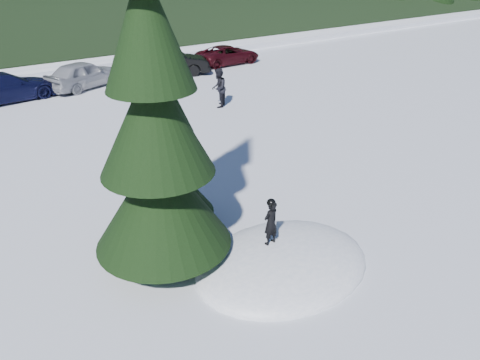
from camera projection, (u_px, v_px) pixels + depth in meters
ground at (282, 265)px, 11.31m from camera, size 200.00×200.00×0.00m
snow_mound at (282, 265)px, 11.31m from camera, size 4.48×3.52×0.96m
spruce_tall at (156, 134)px, 9.99m from camera, size 3.20×3.20×8.60m
spruce_short at (170, 154)px, 12.08m from camera, size 2.20×2.20×5.37m
child_skier at (271, 223)px, 11.05m from camera, size 0.44×0.32×1.14m
adult_0 at (219, 88)px, 22.29m from camera, size 1.13×1.14×1.86m
adult_1 at (178, 78)px, 24.39m from camera, size 0.83×1.06×1.68m
car_3 at (4, 87)px, 23.19m from camera, size 5.22×2.66×1.45m
car_4 at (84, 74)px, 25.49m from camera, size 4.71×3.21×1.49m
car_5 at (170, 62)px, 28.13m from camera, size 4.95×3.35×1.55m
car_6 at (228, 55)px, 30.94m from camera, size 4.40×2.08×1.22m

